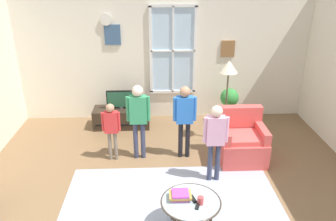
% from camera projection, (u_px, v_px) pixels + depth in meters
% --- Properties ---
extents(ground_plane, '(6.62, 6.52, 0.02)m').
position_uv_depth(ground_plane, '(172.00, 201.00, 4.79)').
color(ground_plane, brown).
extents(back_wall, '(6.02, 0.17, 2.77)m').
position_uv_depth(back_wall, '(164.00, 54.00, 7.00)').
color(back_wall, silver).
rests_on(back_wall, ground_plane).
extents(area_rug, '(3.06, 1.95, 0.01)m').
position_uv_depth(area_rug, '(172.00, 206.00, 4.68)').
color(area_rug, '#999EAD').
rests_on(area_rug, ground_plane).
extents(tv_stand, '(1.14, 0.49, 0.40)m').
position_uv_depth(tv_stand, '(122.00, 117.00, 6.94)').
color(tv_stand, '#2D2319').
rests_on(tv_stand, ground_plane).
extents(television, '(0.57, 0.08, 0.39)m').
position_uv_depth(television, '(121.00, 99.00, 6.78)').
color(television, '#4C4C4C').
rests_on(television, tv_stand).
extents(armchair, '(0.76, 0.74, 0.87)m').
position_uv_depth(armchair, '(241.00, 142.00, 5.72)').
color(armchair, '#D14C47').
rests_on(armchair, ground_plane).
extents(coffee_table, '(0.74, 0.74, 0.46)m').
position_uv_depth(coffee_table, '(191.00, 203.00, 4.08)').
color(coffee_table, '#99B2B7').
rests_on(coffee_table, ground_plane).
extents(book_stack, '(0.27, 0.19, 0.09)m').
position_uv_depth(book_stack, '(180.00, 196.00, 4.09)').
color(book_stack, '#C673C4').
rests_on(book_stack, coffee_table).
extents(cup, '(0.08, 0.08, 0.10)m').
position_uv_depth(cup, '(200.00, 200.00, 4.01)').
color(cup, '#BF3F3F').
rests_on(cup, coffee_table).
extents(remote_near_books, '(0.08, 0.15, 0.02)m').
position_uv_depth(remote_near_books, '(193.00, 199.00, 4.10)').
color(remote_near_books, black).
rests_on(remote_near_books, coffee_table).
extents(remote_near_cup, '(0.08, 0.15, 0.02)m').
position_uv_depth(remote_near_cup, '(198.00, 205.00, 3.98)').
color(remote_near_cup, black).
rests_on(remote_near_cup, coffee_table).
extents(person_green_shirt, '(0.40, 0.18, 1.32)m').
position_uv_depth(person_green_shirt, '(138.00, 114.00, 5.55)').
color(person_green_shirt, '#333851').
rests_on(person_green_shirt, ground_plane).
extents(person_pink_shirt, '(0.38, 0.17, 1.25)m').
position_uv_depth(person_pink_shirt, '(215.00, 135.00, 4.95)').
color(person_pink_shirt, '#333851').
rests_on(person_pink_shirt, ground_plane).
extents(person_blue_shirt, '(0.39, 0.18, 1.29)m').
position_uv_depth(person_blue_shirt, '(185.00, 114.00, 5.59)').
color(person_blue_shirt, black).
rests_on(person_blue_shirt, ground_plane).
extents(person_red_shirt, '(0.31, 0.14, 1.03)m').
position_uv_depth(person_red_shirt, '(111.00, 125.00, 5.56)').
color(person_red_shirt, '#726656').
rests_on(person_red_shirt, ground_plane).
extents(potted_plant_by_window, '(0.38, 0.38, 0.76)m').
position_uv_depth(potted_plant_by_window, '(229.00, 103.00, 7.00)').
color(potted_plant_by_window, '#9E6B4C').
rests_on(potted_plant_by_window, ground_plane).
extents(floor_lamp, '(0.32, 0.32, 1.56)m').
position_uv_depth(floor_lamp, '(228.00, 75.00, 5.96)').
color(floor_lamp, black).
rests_on(floor_lamp, ground_plane).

